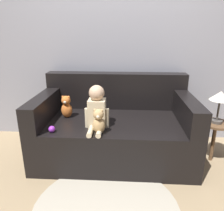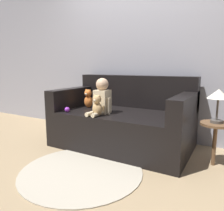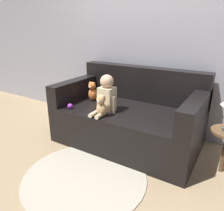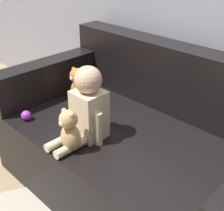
# 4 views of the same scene
# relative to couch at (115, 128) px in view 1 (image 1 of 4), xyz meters

# --- Properties ---
(ground_plane) EXTENTS (12.00, 12.00, 0.00)m
(ground_plane) POSITION_rel_couch_xyz_m (0.00, -0.06, -0.32)
(ground_plane) COLOR #9E8460
(wall_back) EXTENTS (8.00, 0.05, 2.60)m
(wall_back) POSITION_rel_couch_xyz_m (0.00, 0.52, 0.98)
(wall_back) COLOR #93939E
(wall_back) RESTS_ON ground_plane
(couch) EXTENTS (1.71, 0.98, 0.91)m
(couch) POSITION_rel_couch_xyz_m (0.00, 0.00, 0.00)
(couch) COLOR black
(couch) RESTS_ON ground_plane
(person_baby) EXTENTS (0.25, 0.36, 0.43)m
(person_baby) POSITION_rel_couch_xyz_m (-0.16, -0.28, 0.33)
(person_baby) COLOR beige
(person_baby) RESTS_ON couch
(teddy_bear_brown) EXTENTS (0.12, 0.11, 0.25)m
(teddy_bear_brown) POSITION_rel_couch_xyz_m (-0.13, -0.43, 0.26)
(teddy_bear_brown) COLOR tan
(teddy_bear_brown) RESTS_ON couch
(plush_toy_side) EXTENTS (0.12, 0.12, 0.26)m
(plush_toy_side) POSITION_rel_couch_xyz_m (-0.54, -0.04, 0.26)
(plush_toy_side) COLOR orange
(plush_toy_side) RESTS_ON couch
(toy_ball) EXTENTS (0.06, 0.06, 0.06)m
(toy_ball) POSITION_rel_couch_xyz_m (-0.59, -0.43, 0.17)
(toy_ball) COLOR purple
(toy_ball) RESTS_ON couch
(floor_rug) EXTENTS (1.21, 1.21, 0.01)m
(floor_rug) POSITION_rel_couch_xyz_m (-0.02, -0.89, -0.32)
(floor_rug) COLOR #B2A893
(floor_rug) RESTS_ON ground_plane
(side_table) EXTENTS (0.31, 0.31, 0.81)m
(side_table) POSITION_rel_couch_xyz_m (1.10, -0.08, 0.28)
(side_table) COLOR brown
(side_table) RESTS_ON ground_plane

